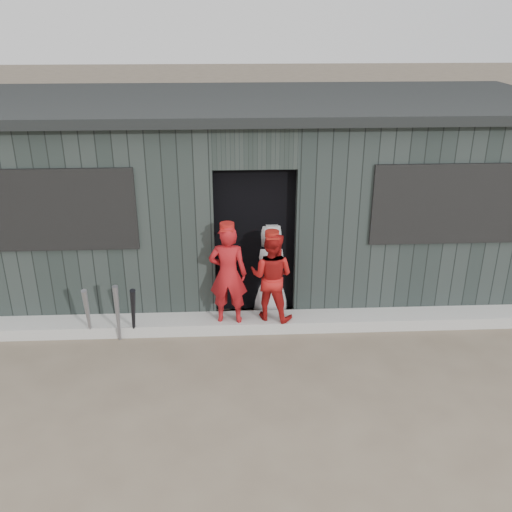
{
  "coord_description": "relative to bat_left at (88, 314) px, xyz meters",
  "views": [
    {
      "loc": [
        -0.3,
        -4.44,
        3.71
      ],
      "look_at": [
        0.0,
        1.8,
        1.0
      ],
      "focal_mm": 40.0,
      "sensor_mm": 36.0,
      "label": 1
    }
  ],
  "objects": [
    {
      "name": "ground",
      "position": [
        2.02,
        -1.59,
        -0.37
      ],
      "size": [
        80.0,
        80.0,
        0.0
      ],
      "primitive_type": "plane",
      "color": "brown",
      "rests_on": "ground"
    },
    {
      "name": "curb",
      "position": [
        2.02,
        0.23,
        -0.3
      ],
      "size": [
        8.0,
        0.36,
        0.15
      ],
      "primitive_type": "cube",
      "color": "#A9A8A3",
      "rests_on": "ground"
    },
    {
      "name": "bat_left",
      "position": [
        0.0,
        0.0,
        0.0
      ],
      "size": [
        0.12,
        0.28,
        0.75
      ],
      "primitive_type": "cone",
      "rotation": [
        0.28,
        0.0,
        0.18
      ],
      "color": "gray",
      "rests_on": "ground"
    },
    {
      "name": "bat_mid",
      "position": [
        0.36,
        -0.02,
        0.01
      ],
      "size": [
        0.11,
        0.17,
        0.77
      ],
      "primitive_type": "cone",
      "rotation": [
        0.12,
        0.0,
        0.29
      ],
      "color": "gray",
      "rests_on": "ground"
    },
    {
      "name": "bat_right",
      "position": [
        0.54,
        -0.01,
        -0.0
      ],
      "size": [
        0.16,
        0.3,
        0.75
      ],
      "primitive_type": "cone",
      "rotation": [
        0.31,
        0.0,
        0.33
      ],
      "color": "black",
      "rests_on": "ground"
    },
    {
      "name": "player_red_left",
      "position": [
        1.68,
        0.17,
        0.41
      ],
      "size": [
        0.49,
        0.35,
        1.26
      ],
      "primitive_type": "imported",
      "rotation": [
        0.0,
        0.0,
        3.04
      ],
      "color": "#A41418",
      "rests_on": "curb"
    },
    {
      "name": "player_red_right",
      "position": [
        2.21,
        0.23,
        0.34
      ],
      "size": [
        0.67,
        0.6,
        1.13
      ],
      "primitive_type": "imported",
      "rotation": [
        0.0,
        0.0,
        2.76
      ],
      "color": "#AB1615",
      "rests_on": "curb"
    },
    {
      "name": "player_grey_back",
      "position": [
        2.23,
        0.64,
        0.27
      ],
      "size": [
        0.66,
        0.45,
        1.29
      ],
      "primitive_type": "imported",
      "rotation": [
        0.0,
        0.0,
        3.07
      ],
      "color": "#AEAEAE",
      "rests_on": "ground"
    },
    {
      "name": "dugout",
      "position": [
        2.02,
        1.91,
        0.91
      ],
      "size": [
        8.3,
        3.3,
        2.62
      ],
      "color": "black",
      "rests_on": "ground"
    }
  ]
}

